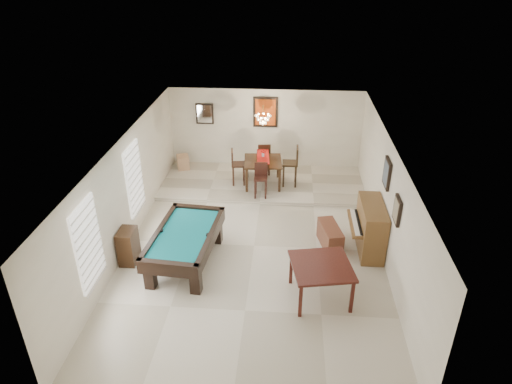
# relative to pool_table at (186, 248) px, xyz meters

# --- Properties ---
(ground_plane) EXTENTS (6.00, 9.00, 0.02)m
(ground_plane) POSITION_rel_pool_table_xyz_m (1.48, 0.79, -0.40)
(ground_plane) COLOR beige
(wall_back) EXTENTS (6.00, 0.04, 2.60)m
(wall_back) POSITION_rel_pool_table_xyz_m (1.48, 5.29, 0.91)
(wall_back) COLOR silver
(wall_back) RESTS_ON ground_plane
(wall_front) EXTENTS (6.00, 0.04, 2.60)m
(wall_front) POSITION_rel_pool_table_xyz_m (1.48, -3.71, 0.91)
(wall_front) COLOR silver
(wall_front) RESTS_ON ground_plane
(wall_left) EXTENTS (0.04, 9.00, 2.60)m
(wall_left) POSITION_rel_pool_table_xyz_m (-1.52, 0.79, 0.91)
(wall_left) COLOR silver
(wall_left) RESTS_ON ground_plane
(wall_right) EXTENTS (0.04, 9.00, 2.60)m
(wall_right) POSITION_rel_pool_table_xyz_m (4.48, 0.79, 0.91)
(wall_right) COLOR silver
(wall_right) RESTS_ON ground_plane
(ceiling) EXTENTS (6.00, 9.00, 0.04)m
(ceiling) POSITION_rel_pool_table_xyz_m (1.48, 0.79, 2.21)
(ceiling) COLOR white
(ceiling) RESTS_ON wall_back
(dining_step) EXTENTS (6.00, 2.50, 0.12)m
(dining_step) POSITION_rel_pool_table_xyz_m (1.48, 4.04, -0.33)
(dining_step) COLOR beige
(dining_step) RESTS_ON ground_plane
(window_left_front) EXTENTS (0.06, 1.00, 1.70)m
(window_left_front) POSITION_rel_pool_table_xyz_m (-1.49, -1.41, 1.01)
(window_left_front) COLOR white
(window_left_front) RESTS_ON wall_left
(window_left_rear) EXTENTS (0.06, 1.00, 1.70)m
(window_left_rear) POSITION_rel_pool_table_xyz_m (-1.49, 1.39, 1.01)
(window_left_rear) COLOR white
(window_left_rear) RESTS_ON wall_left
(pool_table) EXTENTS (1.48, 2.47, 0.79)m
(pool_table) POSITION_rel_pool_table_xyz_m (0.00, 0.00, 0.00)
(pool_table) COLOR black
(pool_table) RESTS_ON ground_plane
(square_table) EXTENTS (1.36, 1.36, 0.80)m
(square_table) POSITION_rel_pool_table_xyz_m (2.95, -0.94, 0.01)
(square_table) COLOR #35120D
(square_table) RESTS_ON ground_plane
(upright_piano) EXTENTS (0.80, 1.42, 1.19)m
(upright_piano) POSITION_rel_pool_table_xyz_m (4.06, 0.86, 0.20)
(upright_piano) COLOR brown
(upright_piano) RESTS_ON ground_plane
(piano_bench) EXTENTS (0.59, 1.04, 0.54)m
(piano_bench) POSITION_rel_pool_table_xyz_m (3.28, 0.92, -0.12)
(piano_bench) COLOR brown
(piano_bench) RESTS_ON ground_plane
(apothecary_chest) EXTENTS (0.36, 0.54, 0.82)m
(apothecary_chest) POSITION_rel_pool_table_xyz_m (-1.30, -0.04, 0.01)
(apothecary_chest) COLOR black
(apothecary_chest) RESTS_ON ground_plane
(dining_table) EXTENTS (1.16, 1.16, 0.89)m
(dining_table) POSITION_rel_pool_table_xyz_m (1.49, 3.84, 0.17)
(dining_table) COLOR black
(dining_table) RESTS_ON dining_step
(flower_vase) EXTENTS (0.16, 0.16, 0.23)m
(flower_vase) POSITION_rel_pool_table_xyz_m (1.49, 3.84, 0.73)
(flower_vase) COLOR red
(flower_vase) RESTS_ON dining_table
(dining_chair_south) EXTENTS (0.37, 0.37, 0.98)m
(dining_chair_south) POSITION_rel_pool_table_xyz_m (1.48, 3.09, 0.22)
(dining_chair_south) COLOR black
(dining_chair_south) RESTS_ON dining_step
(dining_chair_north) EXTENTS (0.42, 0.42, 1.03)m
(dining_chair_north) POSITION_rel_pool_table_xyz_m (1.48, 4.61, 0.24)
(dining_chair_north) COLOR black
(dining_chair_north) RESTS_ON dining_step
(dining_chair_west) EXTENTS (0.45, 0.45, 1.07)m
(dining_chair_west) POSITION_rel_pool_table_xyz_m (0.77, 3.85, 0.26)
(dining_chair_west) COLOR black
(dining_chair_west) RESTS_ON dining_step
(dining_chair_east) EXTENTS (0.45, 0.45, 1.20)m
(dining_chair_east) POSITION_rel_pool_table_xyz_m (2.28, 3.89, 0.32)
(dining_chair_east) COLOR black
(dining_chair_east) RESTS_ON dining_step
(corner_bench) EXTENTS (0.49, 0.54, 0.41)m
(corner_bench) POSITION_rel_pool_table_xyz_m (-1.12, 4.80, -0.07)
(corner_bench) COLOR tan
(corner_bench) RESTS_ON dining_step
(chandelier) EXTENTS (0.44, 0.44, 0.60)m
(chandelier) POSITION_rel_pool_table_xyz_m (1.48, 3.99, 1.81)
(chandelier) COLOR #FFE5B2
(chandelier) RESTS_ON ceiling
(back_painting) EXTENTS (0.75, 0.06, 0.95)m
(back_painting) POSITION_rel_pool_table_xyz_m (1.48, 5.25, 1.51)
(back_painting) COLOR #D84C14
(back_painting) RESTS_ON wall_back
(back_mirror) EXTENTS (0.55, 0.06, 0.65)m
(back_mirror) POSITION_rel_pool_table_xyz_m (-0.42, 5.25, 1.41)
(back_mirror) COLOR white
(back_mirror) RESTS_ON wall_back
(right_picture_upper) EXTENTS (0.06, 0.55, 0.65)m
(right_picture_upper) POSITION_rel_pool_table_xyz_m (4.44, 1.09, 1.51)
(right_picture_upper) COLOR slate
(right_picture_upper) RESTS_ON wall_right
(right_picture_lower) EXTENTS (0.06, 0.45, 0.55)m
(right_picture_lower) POSITION_rel_pool_table_xyz_m (4.44, -0.21, 1.31)
(right_picture_lower) COLOR gray
(right_picture_lower) RESTS_ON wall_right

